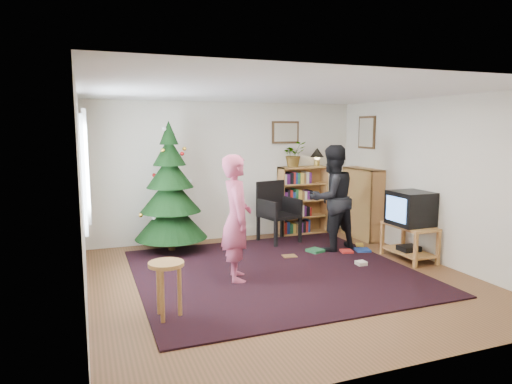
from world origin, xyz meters
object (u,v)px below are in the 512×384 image
object	(u,v)px
picture_back	(285,132)
potted_plant	(294,154)
picture_right	(367,132)
christmas_tree	(170,198)
bookshelf_back	(303,199)
stool	(166,275)
person_by_chair	(332,198)
bookshelf_right	(362,202)
armchair	(276,209)
crt_tv	(411,208)
person_standing	(237,218)
tv_stand	(409,239)
table_lamp	(317,154)

from	to	relation	value
picture_back	potted_plant	xyz separation A→B (m)	(0.11, -0.14, -0.41)
picture_back	picture_right	world-z (taller)	picture_right
picture_back	christmas_tree	distance (m)	2.60
bookshelf_back	stool	bearing A→B (deg)	-135.52
bookshelf_back	person_by_chair	size ratio (longest dim) A/B	0.74
bookshelf_back	potted_plant	xyz separation A→B (m)	(-0.20, 0.00, 0.88)
picture_back	person_by_chair	world-z (taller)	picture_back
bookshelf_right	armchair	world-z (taller)	bookshelf_right
crt_tv	person_by_chair	xyz separation A→B (m)	(-0.86, 0.91, 0.07)
christmas_tree	person_by_chair	xyz separation A→B (m)	(2.52, -0.87, -0.02)
picture_right	person_standing	size ratio (longest dim) A/B	0.35
person_by_chair	picture_right	bearing A→B (deg)	-157.86
bookshelf_right	christmas_tree	bearing A→B (deg)	85.04
potted_plant	crt_tv	bearing A→B (deg)	-66.55
picture_back	tv_stand	bearing A→B (deg)	-65.35
crt_tv	picture_right	bearing A→B (deg)	80.89
stool	table_lamp	bearing A→B (deg)	41.89
picture_right	tv_stand	size ratio (longest dim) A/B	0.70
person_standing	table_lamp	world-z (taller)	person_standing
picture_back	person_standing	bearing A→B (deg)	-127.26
picture_back	armchair	size ratio (longest dim) A/B	0.51
bookshelf_right	stool	xyz separation A→B (m)	(-4.04, -2.39, -0.18)
crt_tv	picture_back	bearing A→B (deg)	114.59
picture_back	crt_tv	size ratio (longest dim) A/B	0.92
bookshelf_back	person_by_chair	bearing A→B (deg)	-94.73
picture_back	bookshelf_right	bearing A→B (deg)	-35.60
picture_back	bookshelf_right	world-z (taller)	picture_back
person_by_chair	table_lamp	distance (m)	1.50
bookshelf_right	stool	distance (m)	4.70
tv_stand	potted_plant	size ratio (longest dim) A/B	1.78
bookshelf_back	picture_right	bearing A→B (deg)	-30.27
bookshelf_back	tv_stand	distance (m)	2.35
tv_stand	armchair	xyz separation A→B (m)	(-1.47, 1.80, 0.27)
bookshelf_right	crt_tv	bearing A→B (deg)	175.26
tv_stand	bookshelf_back	bearing A→B (deg)	108.98
picture_right	bookshelf_right	bearing A→B (deg)	-136.75
picture_back	potted_plant	distance (m)	0.45
tv_stand	stool	bearing A→B (deg)	-166.94
tv_stand	person_by_chair	distance (m)	1.37
bookshelf_back	person_standing	world-z (taller)	person_standing
picture_right	person_by_chair	world-z (taller)	picture_right
picture_right	potted_plant	bearing A→B (deg)	154.02
picture_back	bookshelf_back	world-z (taller)	picture_back
christmas_tree	armchair	size ratio (longest dim) A/B	1.98
bookshelf_right	crt_tv	size ratio (longest dim) A/B	2.18
bookshelf_back	person_standing	bearing A→B (deg)	-133.63
potted_plant	bookshelf_right	bearing A→B (deg)	-33.68
stool	person_by_chair	bearing A→B (deg)	30.81
crt_tv	person_by_chair	world-z (taller)	person_by_chair
picture_back	bookshelf_right	distance (m)	1.95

